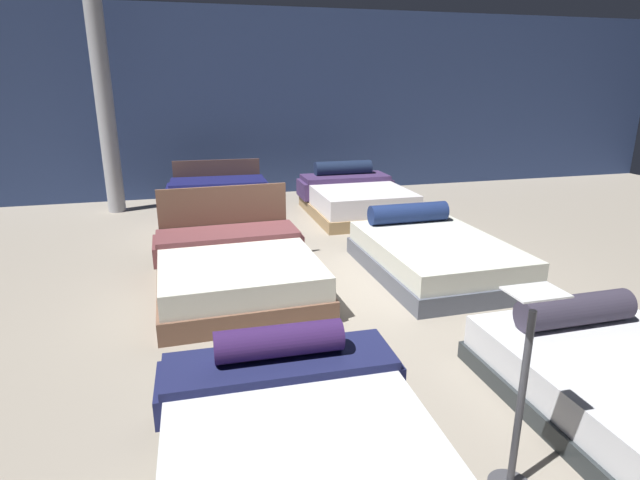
{
  "coord_description": "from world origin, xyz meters",
  "views": [
    {
      "loc": [
        -1.62,
        -4.98,
        2.18
      ],
      "look_at": [
        -0.25,
        0.18,
        0.51
      ],
      "focal_mm": 28.76,
      "sensor_mm": 36.0,
      "label": 1
    }
  ],
  "objects": [
    {
      "name": "bed_0",
      "position": [
        -1.13,
        -2.7,
        0.21
      ],
      "size": [
        1.61,
        2.05,
        0.66
      ],
      "rotation": [
        0.0,
        0.0,
        -0.02
      ],
      "color": "#33352D",
      "rests_on": "ground_plane"
    },
    {
      "name": "bed_4",
      "position": [
        -1.12,
        3.01,
        0.28
      ],
      "size": [
        1.72,
        2.24,
        0.88
      ],
      "rotation": [
        0.0,
        0.0,
        -0.04
      ],
      "color": "#503831",
      "rests_on": "ground_plane"
    },
    {
      "name": "bed_2",
      "position": [
        -1.17,
        0.22,
        0.24
      ],
      "size": [
        1.72,
        2.06,
        0.97
      ],
      "rotation": [
        0.0,
        0.0,
        0.03
      ],
      "color": "brown",
      "rests_on": "ground_plane"
    },
    {
      "name": "showroom_back_wall",
      "position": [
        0.0,
        5.21,
        1.75
      ],
      "size": [
        18.0,
        0.06,
        3.5
      ],
      "primitive_type": "cube",
      "color": "navy",
      "rests_on": "ground_plane"
    },
    {
      "name": "support_pillar",
      "position": [
        -2.81,
        4.34,
        1.75
      ],
      "size": [
        0.29,
        0.29,
        3.5
      ],
      "primitive_type": "cylinder",
      "color": "#99999E",
      "rests_on": "ground_plane"
    },
    {
      "name": "bed_5",
      "position": [
        1.13,
        3.05,
        0.28
      ],
      "size": [
        1.64,
        2.03,
        0.81
      ],
      "rotation": [
        0.0,
        0.0,
        -0.0
      ],
      "color": "#93754F",
      "rests_on": "ground_plane"
    },
    {
      "name": "bed_1",
      "position": [
        1.19,
        -2.67,
        0.2
      ],
      "size": [
        1.5,
        2.12,
        0.62
      ],
      "rotation": [
        0.0,
        0.0,
        0.01
      ],
      "color": "#272D2F",
      "rests_on": "ground_plane"
    },
    {
      "name": "bed_3",
      "position": [
        1.13,
        0.16,
        0.22
      ],
      "size": [
        1.5,
        2.14,
        0.67
      ],
      "rotation": [
        0.0,
        0.0,
        0.01
      ],
      "color": "#4C515F",
      "rests_on": "ground_plane"
    },
    {
      "name": "price_sign",
      "position": [
        0.0,
        -3.0,
        0.47
      ],
      "size": [
        0.28,
        0.24,
        1.19
      ],
      "color": "#3F3F44",
      "rests_on": "ground_plane"
    },
    {
      "name": "ground_plane",
      "position": [
        0.0,
        0.0,
        -0.01
      ],
      "size": [
        18.0,
        18.0,
        0.02
      ],
      "primitive_type": "cube",
      "color": "gray"
    }
  ]
}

